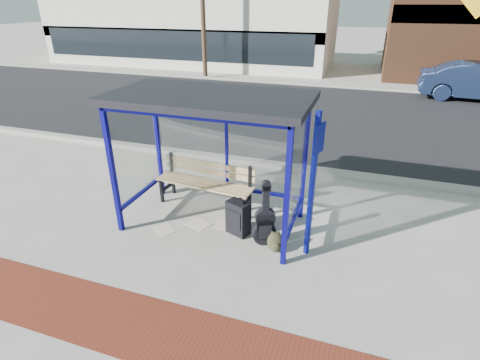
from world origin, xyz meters
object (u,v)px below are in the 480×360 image
(guitar_bag, at_px, (265,223))
(backpack, at_px, (276,243))
(bench, at_px, (206,181))
(suitcase, at_px, (238,218))
(parked_car, at_px, (479,82))

(guitar_bag, distance_m, backpack, 0.36)
(guitar_bag, height_order, backpack, guitar_bag)
(bench, distance_m, suitcase, 1.26)
(guitar_bag, relative_size, backpack, 3.38)
(bench, height_order, parked_car, parked_car)
(guitar_bag, bearing_deg, bench, 123.22)
(guitar_bag, height_order, parked_car, parked_car)
(backpack, bearing_deg, suitcase, 139.53)
(suitcase, bearing_deg, backpack, 0.25)
(backpack, bearing_deg, bench, 128.10)
(bench, relative_size, backpack, 6.09)
(guitar_bag, distance_m, parked_car, 13.90)
(bench, relative_size, guitar_bag, 1.80)
(bench, bearing_deg, parked_car, 64.08)
(suitcase, bearing_deg, guitar_bag, 4.37)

